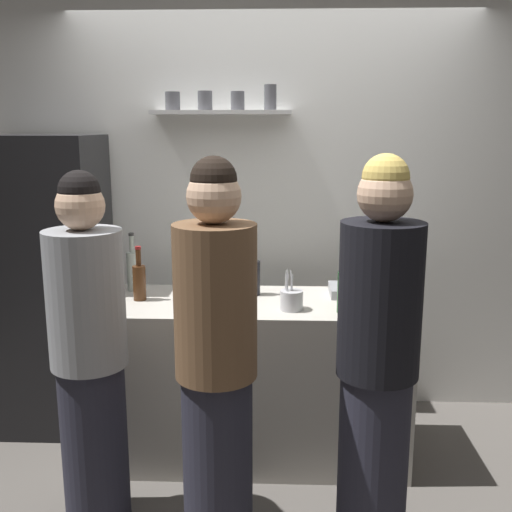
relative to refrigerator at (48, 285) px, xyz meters
name	(u,v)px	position (x,y,z in m)	size (l,w,h in m)	color
ground_plane	(267,509)	(1.34, -0.85, -0.88)	(5.28, 5.28, 0.00)	#59544F
back_wall_assembly	(271,208)	(1.34, 0.40, 0.42)	(4.80, 0.32, 2.60)	white
refrigerator	(48,285)	(0.00, 0.00, 0.00)	(0.66, 0.60, 1.77)	black
counter	(256,378)	(1.26, -0.32, -0.44)	(1.63, 0.64, 0.89)	#B7B2A8
baking_pan	(360,290)	(1.84, -0.17, 0.03)	(0.34, 0.24, 0.05)	gray
utensil_holder	(292,300)	(1.45, -0.47, 0.06)	(0.12, 0.12, 0.22)	#B2B2B7
wine_bottle_pale_glass	(133,269)	(0.55, -0.13, 0.13)	(0.07, 0.07, 0.34)	#B2BFB2
wine_bottle_green_glass	(345,290)	(1.72, -0.50, 0.13)	(0.07, 0.07, 0.32)	#19471E
wine_bottle_amber_glass	(139,281)	(0.63, -0.32, 0.12)	(0.07, 0.07, 0.30)	#472814
wine_bottle_dark_glass	(254,276)	(1.24, -0.19, 0.12)	(0.07, 0.07, 0.30)	black
water_bottle_plastic	(232,273)	(1.12, -0.17, 0.12)	(0.08, 0.08, 0.26)	silver
person_blonde	(377,364)	(1.79, -1.08, -0.03)	(0.34, 0.34, 1.72)	#262633
person_brown_jacket	(216,365)	(1.13, -1.11, -0.04)	(0.34, 0.34, 1.71)	#262633
person_grey_hoodie	(90,357)	(0.54, -0.94, -0.08)	(0.34, 0.34, 1.64)	#262633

